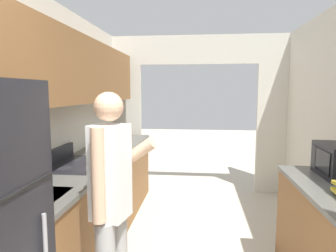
{
  "coord_description": "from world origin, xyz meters",
  "views": [
    {
      "loc": [
        0.04,
        -0.59,
        1.63
      ],
      "look_at": [
        -0.32,
        2.72,
        1.24
      ],
      "focal_mm": 32.0,
      "sensor_mm": 36.0,
      "label": 1
    }
  ],
  "objects": [
    {
      "name": "wall_left",
      "position": [
        -1.34,
        1.9,
        1.49
      ],
      "size": [
        0.38,
        6.63,
        2.5
      ],
      "color": "silver",
      "rests_on": "ground_plane"
    },
    {
      "name": "wall_far_with_doorway",
      "position": [
        0.0,
        4.26,
        1.46
      ],
      "size": [
        3.17,
        0.06,
        2.5
      ],
      "color": "silver",
      "rests_on": "ground_plane"
    },
    {
      "name": "counter_left",
      "position": [
        -1.08,
        2.58,
        0.47
      ],
      "size": [
        0.62,
        3.23,
        0.93
      ],
      "color": "brown",
      "rests_on": "ground_plane"
    },
    {
      "name": "range_oven",
      "position": [
        -1.08,
        2.13,
        0.47
      ],
      "size": [
        0.66,
        0.77,
        1.07
      ],
      "color": "black",
      "rests_on": "ground_plane"
    },
    {
      "name": "person",
      "position": [
        -0.53,
        1.23,
        0.87
      ],
      "size": [
        0.52,
        0.42,
        1.62
      ],
      "rotation": [
        0.0,
        0.0,
        1.36
      ],
      "color": "#9E9E9E",
      "rests_on": "ground_plane"
    },
    {
      "name": "knife",
      "position": [
        -1.15,
        2.59,
        0.94
      ],
      "size": [
        0.12,
        0.33,
        0.02
      ],
      "rotation": [
        0.0,
        0.0,
        0.41
      ],
      "color": "#B7B7BC",
      "rests_on": "counter_left"
    }
  ]
}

